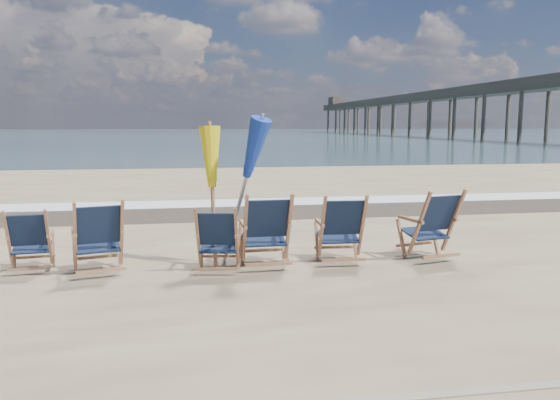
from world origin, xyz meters
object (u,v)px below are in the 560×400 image
at_px(beach_chair_4, 362,229).
at_px(beach_chair_3, 289,230).
at_px(beach_chair_0, 49,240).
at_px(umbrella_yellow, 212,165).
at_px(beach_chair_1, 122,236).
at_px(beach_chair_2, 237,240).
at_px(umbrella_blue, 240,148).
at_px(beach_chair_5, 453,224).
at_px(fishing_pier, 446,107).

bearing_deg(beach_chair_4, beach_chair_3, 6.05).
xyz_separation_m(beach_chair_0, umbrella_yellow, (2.25, -0.14, 1.02)).
relative_size(beach_chair_1, beach_chair_2, 1.13).
bearing_deg(umbrella_blue, beach_chair_5, -2.05).
height_order(beach_chair_2, umbrella_yellow, umbrella_yellow).
xyz_separation_m(beach_chair_0, beach_chair_3, (3.30, -0.37, 0.10)).
xyz_separation_m(beach_chair_0, umbrella_blue, (2.64, -0.14, 1.25)).
bearing_deg(beach_chair_3, beach_chair_1, -4.13).
bearing_deg(beach_chair_5, beach_chair_1, -12.49).
xyz_separation_m(beach_chair_3, beach_chair_4, (1.09, 0.06, -0.03)).
bearing_deg(umbrella_yellow, beach_chair_3, -12.08).
relative_size(umbrella_blue, fishing_pier, 0.02).
bearing_deg(umbrella_yellow, beach_chair_1, -174.40).
height_order(beach_chair_0, fishing_pier, fishing_pier).
bearing_deg(beach_chair_1, umbrella_yellow, 171.61).
relative_size(beach_chair_4, umbrella_yellow, 0.53).
bearing_deg(beach_chair_5, beach_chair_2, -8.24).
height_order(beach_chair_1, beach_chair_4, beach_chair_1).
relative_size(beach_chair_3, beach_chair_5, 1.01).
bearing_deg(fishing_pier, umbrella_blue, -118.16).
distance_m(beach_chair_1, beach_chair_2, 1.56).
distance_m(beach_chair_0, beach_chair_2, 2.59).
bearing_deg(fishing_pier, beach_chair_2, -118.09).
distance_m(beach_chair_0, beach_chair_5, 5.84).
relative_size(beach_chair_5, umbrella_blue, 0.49).
bearing_deg(beach_chair_0, umbrella_blue, 171.21).
distance_m(beach_chair_0, umbrella_blue, 2.92).
relative_size(beach_chair_2, beach_chair_5, 0.85).
height_order(beach_chair_0, beach_chair_3, beach_chair_3).
bearing_deg(beach_chair_0, beach_chair_5, 171.72).
bearing_deg(fishing_pier, beach_chair_0, -119.80).
relative_size(beach_chair_0, fishing_pier, 0.01).
bearing_deg(beach_chair_1, beach_chair_4, 165.30).
relative_size(beach_chair_0, beach_chair_4, 0.86).
xyz_separation_m(beach_chair_2, beach_chair_5, (3.29, 0.25, 0.08)).
height_order(beach_chair_1, beach_chair_5, beach_chair_5).
height_order(umbrella_yellow, umbrella_blue, umbrella_blue).
bearing_deg(umbrella_yellow, umbrella_blue, 0.80).
bearing_deg(beach_chair_1, beach_chair_3, 163.45).
distance_m(beach_chair_2, fishing_pier, 82.35).
xyz_separation_m(beach_chair_0, beach_chair_4, (4.39, -0.31, 0.07)).
bearing_deg(umbrella_blue, beach_chair_2, -104.00).
height_order(beach_chair_4, umbrella_yellow, umbrella_yellow).
xyz_separation_m(beach_chair_0, beach_chair_2, (2.54, -0.50, 0.02)).
xyz_separation_m(umbrella_yellow, umbrella_blue, (0.39, 0.01, 0.23)).
distance_m(beach_chair_0, beach_chair_1, 1.05).
bearing_deg(beach_chair_0, beach_chair_2, 162.97).
relative_size(beach_chair_0, umbrella_yellow, 0.46).
bearing_deg(beach_chair_2, beach_chair_4, -164.62).
xyz_separation_m(beach_chair_5, umbrella_blue, (-3.20, 0.11, 1.15)).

